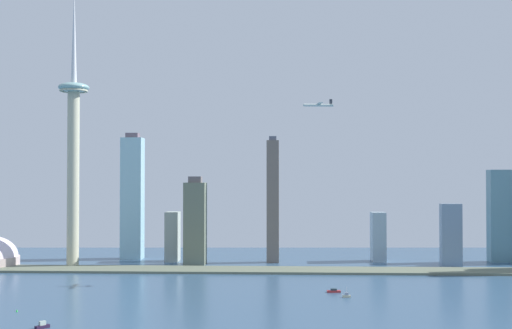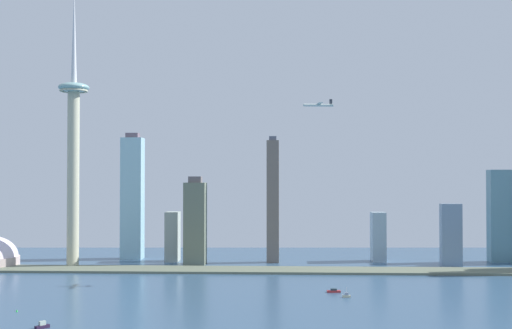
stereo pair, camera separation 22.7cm
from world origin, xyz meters
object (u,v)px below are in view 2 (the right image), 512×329
at_px(airplane, 318,105).
at_px(skyscraper_4, 378,237).
at_px(skyscraper_6, 273,200).
at_px(skyscraper_7, 132,197).
at_px(skyscraper_0, 451,235).
at_px(skyscraper_1, 173,236).
at_px(observation_tower, 73,140).
at_px(skyscraper_8, 195,222).
at_px(boat_3, 42,326).
at_px(boat_1, 334,291).
at_px(skyscraper_3, 499,216).
at_px(boat_0, 347,296).
at_px(channel_buoy_2, 17,310).

bearing_deg(airplane, skyscraper_4, -124.41).
relative_size(skyscraper_6, skyscraper_7, 0.96).
xyz_separation_m(skyscraper_0, skyscraper_7, (-403.07, 58.93, 43.46)).
relative_size(skyscraper_1, airplane, 1.99).
bearing_deg(skyscraper_4, observation_tower, -169.45).
bearing_deg(observation_tower, airplane, -17.36).
bearing_deg(skyscraper_8, boat_3, -100.21).
bearing_deg(skyscraper_4, boat_3, -127.28).
relative_size(skyscraper_4, boat_1, 4.91).
relative_size(skyscraper_4, skyscraper_7, 0.38).
bearing_deg(airplane, skyscraper_1, -46.45).
xyz_separation_m(skyscraper_0, boat_1, (-155.93, -185.07, -36.62)).
height_order(skyscraper_1, skyscraper_3, skyscraper_3).
bearing_deg(airplane, observation_tower, -23.82).
distance_m(skyscraper_3, skyscraper_7, 476.17).
distance_m(skyscraper_0, skyscraper_8, 312.39).
height_order(skyscraper_4, skyscraper_8, skyscraper_8).
distance_m(skyscraper_1, skyscraper_3, 418.46).
bearing_deg(boat_0, skyscraper_3, -125.59).
bearing_deg(observation_tower, skyscraper_6, 12.84).
relative_size(boat_3, channel_buoy_2, 5.34).
bearing_deg(observation_tower, skyscraper_4, 10.55).
bearing_deg(boat_0, skyscraper_6, -68.79).
bearing_deg(boat_0, skyscraper_8, -47.53).
relative_size(observation_tower, boat_0, 36.17).
bearing_deg(skyscraper_0, skyscraper_3, 31.32).
relative_size(skyscraper_0, skyscraper_4, 1.20).
bearing_deg(boat_0, channel_buoy_2, 20.25).
distance_m(boat_0, boat_3, 262.04).
height_order(boat_3, channel_buoy_2, boat_3).
relative_size(skyscraper_0, skyscraper_8, 0.70).
bearing_deg(channel_buoy_2, skyscraper_4, 44.46).
height_order(skyscraper_8, boat_1, skyscraper_8).
bearing_deg(airplane, boat_0, 95.10).
relative_size(skyscraper_4, channel_buoy_2, 32.82).
bearing_deg(boat_0, observation_tower, -25.96).
xyz_separation_m(boat_3, channel_buoy_2, (-41.77, 56.41, -0.95)).
relative_size(skyscraper_1, skyscraper_4, 1.01).
bearing_deg(skyscraper_4, airplane, -117.95).
xyz_separation_m(skyscraper_6, skyscraper_7, (-186.96, 28.99, 2.97)).
bearing_deg(channel_buoy_2, skyscraper_7, 87.82).
height_order(skyscraper_3, boat_3, skyscraper_3).
xyz_separation_m(skyscraper_1, skyscraper_3, (417.49, 8.95, 26.99)).
bearing_deg(skyscraper_8, observation_tower, -168.01).
xyz_separation_m(skyscraper_0, boat_0, (-146.51, -210.69, -36.29)).
xyz_separation_m(skyscraper_4, airplane, (-85.08, -160.32, 152.15)).
distance_m(boat_1, channel_buoy_2, 278.25).
relative_size(skyscraper_8, airplane, 3.40).
xyz_separation_m(observation_tower, skyscraper_3, (527.98, 68.67, -93.68)).
xyz_separation_m(skyscraper_4, boat_1, (-74.98, -230.20, -30.21)).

